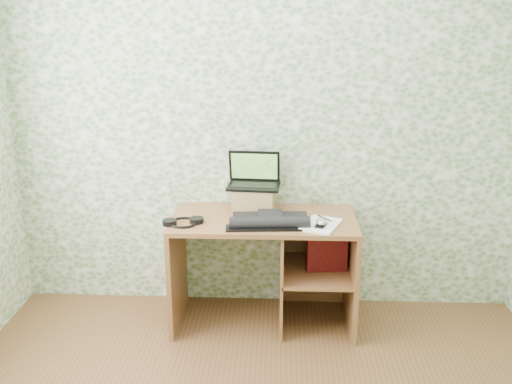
{
  "coord_description": "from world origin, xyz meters",
  "views": [
    {
      "loc": [
        0.1,
        -2.04,
        2.03
      ],
      "look_at": [
        -0.05,
        1.39,
        0.94
      ],
      "focal_mm": 40.0,
      "sensor_mm": 36.0,
      "label": 1
    }
  ],
  "objects_px": {
    "riser": "(254,199)",
    "keyboard": "(270,221)",
    "desk": "(276,254)",
    "laptop": "(254,178)",
    "notepad": "(321,225)"
  },
  "relations": [
    {
      "from": "riser",
      "to": "laptop",
      "type": "xyz_separation_m",
      "value": [
        0.0,
        0.04,
        0.14
      ]
    },
    {
      "from": "desk",
      "to": "keyboard",
      "type": "xyz_separation_m",
      "value": [
        -0.04,
        -0.15,
        0.3
      ]
    },
    {
      "from": "keyboard",
      "to": "notepad",
      "type": "relative_size",
      "value": 1.91
    },
    {
      "from": "riser",
      "to": "keyboard",
      "type": "distance_m",
      "value": 0.29
    },
    {
      "from": "laptop",
      "to": "desk",
      "type": "bearing_deg",
      "value": -41.12
    },
    {
      "from": "keyboard",
      "to": "desk",
      "type": "bearing_deg",
      "value": 72.01
    },
    {
      "from": "riser",
      "to": "laptop",
      "type": "relative_size",
      "value": 0.76
    },
    {
      "from": "riser",
      "to": "keyboard",
      "type": "xyz_separation_m",
      "value": [
        0.12,
        -0.26,
        -0.06
      ]
    },
    {
      "from": "keyboard",
      "to": "notepad",
      "type": "height_order",
      "value": "keyboard"
    },
    {
      "from": "desk",
      "to": "keyboard",
      "type": "relative_size",
      "value": 2.19
    },
    {
      "from": "desk",
      "to": "riser",
      "type": "distance_m",
      "value": 0.4
    },
    {
      "from": "riser",
      "to": "laptop",
      "type": "distance_m",
      "value": 0.14
    },
    {
      "from": "riser",
      "to": "notepad",
      "type": "bearing_deg",
      "value": -31.96
    },
    {
      "from": "laptop",
      "to": "keyboard",
      "type": "bearing_deg",
      "value": -65.06
    },
    {
      "from": "desk",
      "to": "laptop",
      "type": "relative_size",
      "value": 3.33
    }
  ]
}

